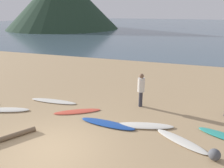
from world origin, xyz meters
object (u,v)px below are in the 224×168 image
surfboard_1 (6,110)px  person_1 (141,87)px  surfboard_4 (107,124)px  surfboard_6 (181,141)px  surfboard_5 (144,126)px  driftwood_log (11,136)px  surfboard_3 (77,112)px  beach_rock_near (214,155)px  surfboard_2 (54,101)px  surfboard_7 (224,136)px

surfboard_1 → person_1: 6.78m
surfboard_4 → surfboard_6: surfboard_4 is taller
surfboard_5 → driftwood_log: (-4.69, -2.57, 0.05)m
surfboard_3 → surfboard_4: (1.81, -0.70, 0.02)m
surfboard_4 → surfboard_3: bearing=163.8°
person_1 → beach_rock_near: bearing=-148.3°
surfboard_1 → surfboard_6: bearing=-19.0°
surfboard_2 → surfboard_3: 1.95m
surfboard_6 → surfboard_7: (1.59, 0.89, 0.00)m
surfboard_1 → beach_rock_near: bearing=-23.4°
surfboard_7 → beach_rock_near: (-0.52, -1.62, 0.15)m
surfboard_5 → beach_rock_near: (2.63, -1.43, 0.15)m
surfboard_1 → driftwood_log: (2.05, -1.94, 0.05)m
surfboard_5 → driftwood_log: 5.35m
beach_rock_near → surfboard_5: bearing=151.5°
surfboard_6 → surfboard_7: surfboard_7 is taller
surfboard_6 → driftwood_log: (-6.24, -1.87, 0.06)m
beach_rock_near → surfboard_7: bearing=72.3°
surfboard_3 → beach_rock_near: 6.24m
surfboard_7 → surfboard_3: bearing=-158.6°
surfboard_4 → surfboard_6: bearing=-1.6°
surfboard_1 → surfboard_2: 2.33m
person_1 → surfboard_2: bearing=90.6°
surfboard_4 → beach_rock_near: (4.17, -1.09, 0.15)m
surfboard_6 → surfboard_2: bearing=-163.4°
surfboard_6 → surfboard_3: bearing=-160.7°
surfboard_3 → surfboard_6: surfboard_6 is taller
surfboard_2 → surfboard_5: surfboard_5 is taller
surfboard_1 → person_1: bearing=4.9°
surfboard_2 → surfboard_5: size_ratio=1.05×
surfboard_5 → surfboard_2: bearing=154.2°
person_1 → surfboard_4: bearing=147.0°
surfboard_3 → driftwood_log: driftwood_log is taller
surfboard_3 → surfboard_4: bearing=-51.7°
surfboard_4 → surfboard_5: bearing=17.4°
surfboard_1 → surfboard_6: 8.29m
surfboard_6 → driftwood_log: size_ratio=1.17×
surfboard_5 → person_1: size_ratio=1.44×
surfboard_1 → surfboard_7: surfboard_1 is taller
surfboard_5 → surfboard_6: size_ratio=1.14×
surfboard_2 → person_1: person_1 is taller
surfboard_2 → surfboard_7: surfboard_7 is taller
surfboard_1 → surfboard_5: bearing=-13.2°
surfboard_3 → person_1: bearing=0.8°
surfboard_3 → driftwood_log: 3.22m
surfboard_1 → driftwood_log: size_ratio=1.21×
surfboard_6 → beach_rock_near: 1.31m
surfboard_6 → surfboard_7: 1.83m
surfboard_2 → beach_rock_near: bearing=-21.0°
surfboard_6 → driftwood_log: bearing=-131.8°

